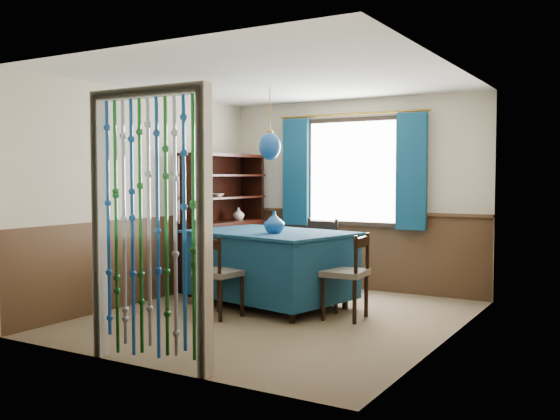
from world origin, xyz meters
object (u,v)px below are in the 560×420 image
Objects in this scene: chair_far at (316,255)px; sideboard at (224,241)px; dining_table at (270,263)px; pendant_lamp at (270,146)px; chair_right at (348,274)px; vase_sideboard at (238,213)px; chair_near at (217,274)px; chair_left at (207,257)px; bowl_shelf at (216,195)px; vase_table at (274,223)px.

sideboard is (-1.36, -0.06, 0.11)m from chair_far.
sideboard is at bearing 159.63° from dining_table.
chair_right is at bearing -7.94° from pendant_lamp.
vase_sideboard is (-1.30, 0.20, 0.48)m from chair_far.
vase_sideboard is (0.06, 0.26, 0.37)m from sideboard.
dining_table is at bearing 81.15° from chair_far.
chair_near is at bearing 113.27° from chair_right.
chair_right is at bearing 136.25° from chair_far.
chair_far reaches higher than chair_right.
chair_left is 1.11× the size of pendant_lamp.
chair_far reaches higher than dining_table.
bowl_shelf reaches higher than chair_left.
chair_right is at bearing 35.81° from chair_near.
sideboard reaches higher than chair_far.
chair_right is 4.39× the size of bowl_shelf.
chair_left is at bearing -83.17° from vase_sideboard.
vase_sideboard reaches higher than chair_right.
vase_table is 1.74m from vase_sideboard.
dining_table is 0.79m from chair_near.
chair_left is 0.99m from vase_sideboard.
chair_far is at bearing 13.12° from bowl_shelf.
chair_left is 1.32m from vase_table.
dining_table is at bearing 78.01° from chair_right.
dining_table is 9.11× the size of vase_table.
dining_table is at bearing -27.85° from sideboard.
chair_far reaches higher than chair_near.
chair_far is 1.08m from vase_table.
chair_near is at bearing -53.45° from bowl_shelf.
vase_sideboard reaches higher than chair_left.
dining_table is 1.39m from sideboard.
pendant_lamp reaches higher than chair_right.
chair_left reaches higher than dining_table.
vase_sideboard is at bearing 138.25° from pendant_lamp.
chair_near is 1.59m from pendant_lamp.
pendant_lamp reaches higher than vase_sideboard.
vase_sideboard is (-0.10, 0.84, 0.50)m from chair_left.
vase_table is at bearing -30.15° from sideboard.
vase_sideboard is at bearing 90.00° from bowl_shelf.
chair_near is at bearing 36.54° from chair_left.
chair_right is (1.22, 0.63, 0.01)m from chair_near.
chair_far is (0.36, 1.57, 0.05)m from chair_near.
chair_right is at bearing -27.91° from vase_sideboard.
chair_right is at bearing 3.65° from dining_table.
bowl_shelf is at bearing -90.00° from vase_sideboard.
bowl_shelf is (-1.12, 0.50, 0.76)m from dining_table.
dining_table is 2.43× the size of pendant_lamp.
chair_left is 4.47× the size of bowl_shelf.
chair_near is 0.97× the size of chair_right.
bowl_shelf is (-1.30, -0.30, 0.74)m from chair_far.
bowl_shelf is at bearing -71.81° from sideboard.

